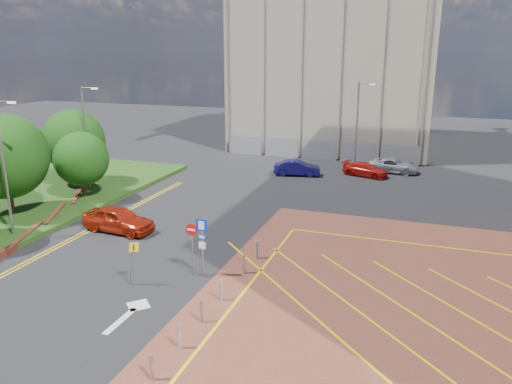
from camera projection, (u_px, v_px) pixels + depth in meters
The scene contains 18 objects.
ground at pixel (185, 284), 24.23m from camera, with size 140.00×140.00×0.00m, color black.
forecourt at pixel (502, 336), 19.79m from camera, with size 26.00×26.00×0.02m, color brown.
retaining_wall at pixel (23, 237), 29.73m from camera, with size 6.06×20.33×0.40m.
tree_b at pixel (5, 156), 32.51m from camera, with size 5.60×5.60×6.74m.
tree_c at pixel (81, 159), 36.70m from camera, with size 4.00×4.00×4.90m.
tree_d at pixel (74, 141), 40.18m from camera, with size 5.00×5.00×6.08m.
lamp_left_near at pixel (4, 163), 28.69m from camera, with size 1.53×0.16×8.00m.
lamp_left_far at pixel (86, 134), 38.40m from camera, with size 1.53×0.16×8.00m.
lamp_back at pixel (358, 122), 47.14m from camera, with size 1.53×0.16×8.00m.
sign_cluster at pixel (198, 240), 24.49m from camera, with size 1.17×0.12×3.20m.
warning_sign at pixel (132, 258), 23.66m from camera, with size 0.55×0.38×2.24m.
bollard_row at pixel (215, 298), 21.86m from camera, with size 0.14×11.14×0.90m.
construction_building at pixel (340, 49), 57.48m from camera, with size 21.20×19.20×22.00m, color #A79D88.
construction_fence at pixel (328, 151), 50.86m from camera, with size 21.60×0.06×2.00m, color gray.
car_red_left at pixel (118, 219), 30.98m from camera, with size 1.87×4.65×1.59m, color #A2200D.
car_blue_back at pixel (297, 168), 44.82m from camera, with size 1.44×4.13×1.36m, color navy.
car_red_back at pixel (365, 169), 44.61m from camera, with size 1.67×4.12×1.19m, color red.
car_silver_back at pixel (393, 166), 45.92m from camera, with size 2.11×4.58×1.27m, color silver.
Camera 1 is at (10.52, -19.69, 10.99)m, focal length 35.00 mm.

